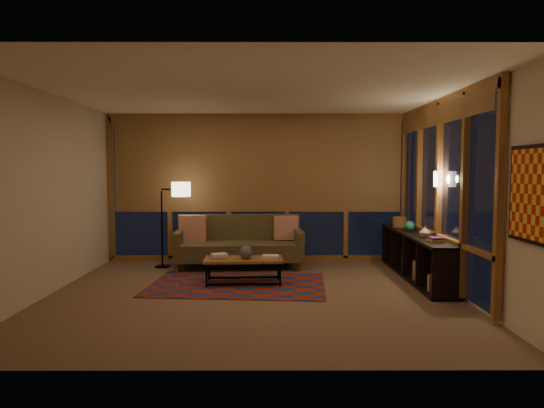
{
  "coord_description": "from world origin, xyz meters",
  "views": [
    {
      "loc": [
        0.24,
        -6.45,
        1.68
      ],
      "look_at": [
        0.26,
        0.63,
        1.18
      ],
      "focal_mm": 32.0,
      "sensor_mm": 36.0,
      "label": 1
    }
  ],
  "objects_px": {
    "sofa": "(239,242)",
    "floor_lamp": "(162,224)",
    "bookshelf": "(415,256)",
    "coffee_table": "(244,271)"
  },
  "relations": [
    {
      "from": "sofa",
      "to": "floor_lamp",
      "type": "xyz_separation_m",
      "value": [
        -1.34,
        0.07,
        0.3
      ]
    },
    {
      "from": "floor_lamp",
      "to": "bookshelf",
      "type": "distance_m",
      "value": 4.24
    },
    {
      "from": "sofa",
      "to": "floor_lamp",
      "type": "relative_size",
      "value": 1.45
    },
    {
      "from": "coffee_table",
      "to": "sofa",
      "type": "bearing_deg",
      "value": 94.21
    },
    {
      "from": "sofa",
      "to": "bookshelf",
      "type": "height_order",
      "value": "sofa"
    },
    {
      "from": "floor_lamp",
      "to": "coffee_table",
      "type": "bearing_deg",
      "value": -36.92
    },
    {
      "from": "coffee_table",
      "to": "bookshelf",
      "type": "xyz_separation_m",
      "value": [
        2.65,
        0.4,
        0.16
      ]
    },
    {
      "from": "coffee_table",
      "to": "floor_lamp",
      "type": "bearing_deg",
      "value": 136.8
    },
    {
      "from": "sofa",
      "to": "floor_lamp",
      "type": "height_order",
      "value": "floor_lamp"
    },
    {
      "from": "coffee_table",
      "to": "bookshelf",
      "type": "relative_size",
      "value": 0.41
    }
  ]
}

